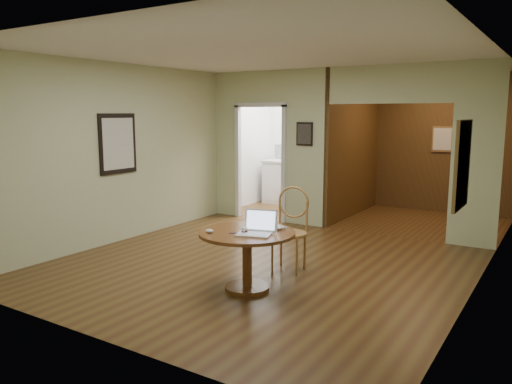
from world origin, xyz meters
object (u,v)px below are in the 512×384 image
Objects in this scene: dining_table at (247,247)px; open_laptop at (257,228)px; chair at (291,224)px; closed_laptop at (269,227)px.

open_laptop is at bearing -12.33° from dining_table.
dining_table is 0.28m from open_laptop.
chair reaches higher than closed_laptop.
open_laptop is (0.09, -0.94, 0.15)m from chair.
chair is 2.51× the size of open_laptop.
dining_table is at bearing 150.81° from open_laptop.
dining_table is 0.91m from chair.
dining_table is 3.05× the size of closed_laptop.
closed_laptop is (-0.03, 0.30, -0.05)m from open_laptop.
chair is at bearing 108.59° from closed_laptop.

